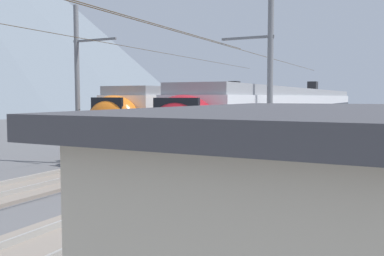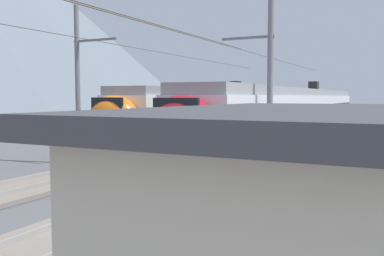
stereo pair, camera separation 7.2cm
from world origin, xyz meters
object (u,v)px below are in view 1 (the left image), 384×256
train_near_platform (296,112)px  catenary_mast_mid (267,72)px  platform_sign (239,180)px  catenary_mast_far_side (80,81)px  train_far_track (213,112)px  handbag_near_sign (265,249)px

train_near_platform → catenary_mast_mid: catenary_mast_mid is taller
train_near_platform → catenary_mast_mid: 13.42m
platform_sign → catenary_mast_far_side: bearing=52.7°
train_far_track → catenary_mast_far_side: size_ratio=0.64×
train_far_track → platform_sign: bearing=-155.1°
train_near_platform → platform_sign: 22.70m
catenary_mast_mid → handbag_near_sign: 10.12m
catenary_mast_mid → catenary_mast_far_side: size_ratio=1.00×
train_near_platform → train_far_track: (-1.99, 5.42, -0.01)m
train_far_track → catenary_mast_far_side: 11.90m
train_near_platform → train_far_track: bearing=110.1°
catenary_mast_far_side → catenary_mast_mid: bearing=-87.4°
train_far_track → platform_sign: size_ratio=12.29×
train_near_platform → catenary_mast_far_side: bearing=151.1°
train_near_platform → handbag_near_sign: size_ratio=95.83×
train_far_track → handbag_near_sign: size_ratio=67.17×
train_far_track → catenary_mast_far_side: bearing=169.9°
catenary_mast_mid → train_far_track: bearing=33.0°
platform_sign → handbag_near_sign: bearing=-60.1°
catenary_mast_far_side → platform_sign: 14.66m
train_near_platform → handbag_near_sign: train_near_platform is taller
catenary_mast_mid → handbag_near_sign: catenary_mast_mid is taller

